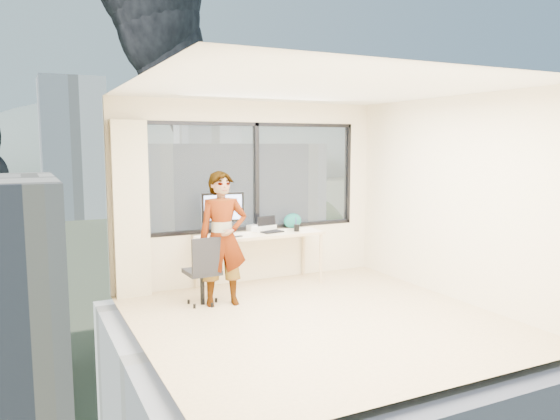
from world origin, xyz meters
TOP-DOWN VIEW (x-y plane):
  - floor at (0.00, 0.00)m, footprint 4.00×4.00m
  - ceiling at (0.00, 0.00)m, footprint 4.00×4.00m
  - wall_front at (0.00, -2.00)m, footprint 4.00×0.01m
  - wall_left at (-2.00, 0.00)m, footprint 0.01×4.00m
  - wall_right at (2.00, 0.00)m, footprint 0.01×4.00m
  - window_wall at (0.05, 2.00)m, footprint 3.30×0.16m
  - curtain at (-1.72, 1.88)m, footprint 0.45×0.14m
  - desk at (0.00, 1.66)m, footprint 1.80×0.60m
  - chair at (-1.02, 1.12)m, footprint 0.48×0.48m
  - person at (-0.78, 1.02)m, footprint 0.66×0.48m
  - monitor at (-0.52, 1.73)m, footprint 0.60×0.17m
  - game_console at (0.12, 1.86)m, footprint 0.41×0.37m
  - laptop at (0.18, 1.66)m, footprint 0.37×0.38m
  - cellphone at (-0.38, 1.51)m, footprint 0.13×0.08m
  - pen_cup at (0.54, 1.56)m, footprint 0.10×0.10m
  - handbag at (0.63, 1.86)m, footprint 0.29×0.16m
  - exterior_ground at (0.00, 120.00)m, footprint 400.00×400.00m
  - near_bldg_b at (12.00, 38.00)m, footprint 14.00×13.00m
  - near_bldg_c at (30.00, 28.00)m, footprint 12.00×10.00m
  - far_tower_b at (8.00, 120.00)m, footprint 13.00×13.00m
  - far_tower_c at (45.00, 140.00)m, footprint 15.00×15.00m
  - hill_b at (100.00, 320.00)m, footprint 300.00×220.00m
  - tree_b at (4.00, 18.00)m, footprint 7.60×7.60m
  - tree_c at (22.00, 40.00)m, footprint 8.40×8.40m
  - smoke_plume_b at (55.00, 170.00)m, footprint 30.00×18.00m

SIDE VIEW (x-z plane):
  - exterior_ground at x=0.00m, z-range -14.02..-13.98m
  - hill_b at x=100.00m, z-range -62.00..34.00m
  - tree_b at x=4.00m, z-range -14.00..-5.00m
  - near_bldg_c at x=30.00m, z-range -14.00..-4.00m
  - tree_c at x=22.00m, z-range -14.00..-4.00m
  - near_bldg_b at x=12.00m, z-range -14.00..2.00m
  - far_tower_c at x=45.00m, z-range -14.00..12.00m
  - floor at x=0.00m, z-range -0.01..0.01m
  - desk at x=0.00m, z-range 0.00..0.75m
  - chair at x=-1.02m, z-range 0.00..0.89m
  - cellphone at x=-0.38m, z-range 0.75..0.76m
  - game_console at x=0.12m, z-range 0.75..0.83m
  - pen_cup at x=0.54m, z-range 0.75..0.85m
  - person at x=-0.78m, z-range 0.00..1.67m
  - laptop at x=0.18m, z-range 0.75..0.95m
  - handbag at x=0.63m, z-range 0.75..0.97m
  - far_tower_b at x=8.00m, z-range -14.00..16.00m
  - monitor at x=-0.52m, z-range 0.75..1.35m
  - curtain at x=-1.72m, z-range 0.00..2.30m
  - wall_front at x=0.00m, z-range 0.00..2.60m
  - wall_left at x=-2.00m, z-range 0.00..2.60m
  - wall_right at x=2.00m, z-range 0.00..2.60m
  - window_wall at x=0.05m, z-range 0.75..2.30m
  - ceiling at x=0.00m, z-range 2.60..2.60m
  - smoke_plume_b at x=55.00m, z-range -8.00..62.00m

